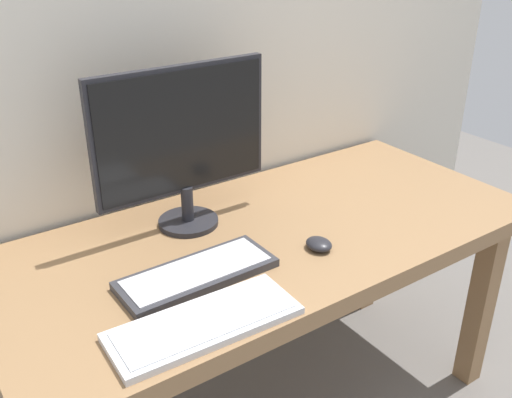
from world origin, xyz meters
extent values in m
cube|color=#936D47|center=(0.00, 0.00, 0.70)|extent=(1.63, 0.75, 0.05)
cube|color=#936D47|center=(0.72, -0.28, 0.34)|extent=(0.07, 0.07, 0.68)
cube|color=#936D47|center=(-0.72, 0.28, 0.34)|extent=(0.07, 0.07, 0.68)
cube|color=#936D47|center=(0.72, 0.28, 0.34)|extent=(0.07, 0.07, 0.68)
cylinder|color=#232328|center=(-0.18, 0.18, 0.74)|extent=(0.18, 0.18, 0.02)
cylinder|color=#232328|center=(-0.18, 0.18, 0.80)|extent=(0.04, 0.04, 0.11)
cube|color=#232328|center=(-0.18, 0.19, 1.02)|extent=(0.53, 0.02, 0.37)
cube|color=black|center=(-0.18, 0.17, 1.02)|extent=(0.51, 0.01, 0.34)
cube|color=#333338|center=(-0.30, -0.09, 0.74)|extent=(0.41, 0.16, 0.02)
cube|color=silver|center=(-0.30, -0.09, 0.75)|extent=(0.38, 0.13, 0.00)
cube|color=silver|center=(-0.38, -0.27, 0.74)|extent=(0.45, 0.18, 0.02)
cube|color=silver|center=(-0.38, -0.27, 0.75)|extent=(0.41, 0.15, 0.00)
ellipsoid|color=#232328|center=(0.05, -0.16, 0.75)|extent=(0.07, 0.08, 0.03)
camera|label=1|loc=(-0.88, -1.20, 1.57)|focal=40.58mm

